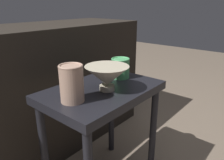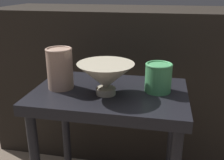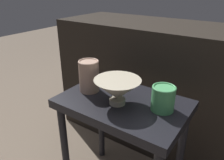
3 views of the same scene
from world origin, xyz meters
name	(u,v)px [view 2 (image 2 of 3)]	position (x,y,z in m)	size (l,w,h in m)	color
table	(110,112)	(0.00, 0.00, 0.47)	(0.56, 0.37, 0.56)	black
couch_backdrop	(129,80)	(0.00, 0.55, 0.40)	(1.46, 0.50, 0.81)	black
bowl	(106,76)	(-0.01, -0.04, 0.62)	(0.20, 0.20, 0.11)	#B2A88E
vase_textured_left	(60,68)	(-0.19, -0.01, 0.64)	(0.10, 0.10, 0.15)	tan
vase_colorful_right	(158,77)	(0.17, 0.03, 0.61)	(0.10, 0.10, 0.11)	#47995B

